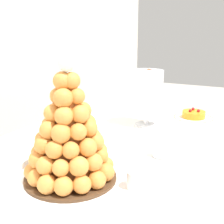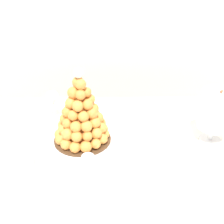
{
  "view_description": "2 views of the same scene",
  "coord_description": "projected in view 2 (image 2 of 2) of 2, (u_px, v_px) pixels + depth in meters",
  "views": [
    {
      "loc": [
        -0.77,
        -0.41,
        1.21
      ],
      "look_at": [
        0.13,
        0.05,
        0.93
      ],
      "focal_mm": 49.3,
      "sensor_mm": 36.0,
      "label": 1
    },
    {
      "loc": [
        -0.02,
        -1.0,
        1.52
      ],
      "look_at": [
        -0.01,
        -0.0,
        0.97
      ],
      "focal_mm": 44.89,
      "sensor_mm": 36.0,
      "label": 2
    }
  ],
  "objects": [
    {
      "name": "dessert_cup_centre",
      "position": [
        146.0,
        159.0,
        1.09
      ],
      "size": [
        0.05,
        0.05,
        0.05
      ],
      "color": "silver",
      "rests_on": "serving_tray"
    },
    {
      "name": "macaron_goblet",
      "position": [
        216.0,
        110.0,
        1.19
      ],
      "size": [
        0.14,
        0.14,
        0.25
      ],
      "color": "white",
      "rests_on": "buffet_table"
    },
    {
      "name": "serving_tray",
      "position": [
        89.0,
        146.0,
        1.21
      ],
      "size": [
        0.64,
        0.43,
        0.02
      ],
      "color": "white",
      "rests_on": "buffet_table"
    },
    {
      "name": "backdrop_wall",
      "position": [
        111.0,
        5.0,
        1.85
      ],
      "size": [
        4.8,
        0.1,
        2.5
      ],
      "primitive_type": "cube",
      "color": "silver",
      "rests_on": "ground_plane"
    },
    {
      "name": "wine_glass",
      "position": [
        52.0,
        98.0,
        1.38
      ],
      "size": [
        0.06,
        0.06,
        0.15
      ],
      "color": "silver",
      "rests_on": "buffet_table"
    },
    {
      "name": "croquembouche",
      "position": [
        81.0,
        115.0,
        1.19
      ],
      "size": [
        0.25,
        0.25,
        0.34
      ],
      "color": "#4C331E",
      "rests_on": "serving_tray"
    },
    {
      "name": "buffet_table",
      "position": [
        113.0,
        165.0,
        1.27
      ],
      "size": [
        1.57,
        0.99,
        0.8
      ],
      "color": "brown",
      "rests_on": "ground_plane"
    },
    {
      "name": "dessert_cup_left",
      "position": [
        27.0,
        161.0,
        1.08
      ],
      "size": [
        0.05,
        0.05,
        0.05
      ],
      "color": "silver",
      "rests_on": "serving_tray"
    },
    {
      "name": "dessert_cup_mid_left",
      "position": [
        88.0,
        161.0,
        1.08
      ],
      "size": [
        0.05,
        0.05,
        0.05
      ],
      "color": "silver",
      "rests_on": "serving_tray"
    }
  ]
}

